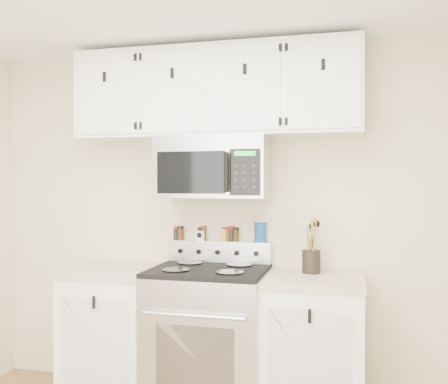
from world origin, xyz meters
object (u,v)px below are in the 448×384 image
Objects in this scene: utensil_crock at (311,260)px; salt_canister at (260,231)px; range at (209,337)px; microwave at (214,167)px.

utensil_crock is 0.43m from salt_canister.
range is at bearing -167.58° from utensil_crock.
salt_canister is at bearing 43.21° from range.
utensil_crock is at bearing 1.74° from microwave.
microwave is at bearing -152.60° from salt_canister.
utensil_crock is 2.29× the size of salt_canister.
salt_canister reaches higher than range.
range is at bearing -136.79° from salt_canister.
microwave is 0.56m from salt_canister.
salt_canister is at bearing 159.80° from utensil_crock.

